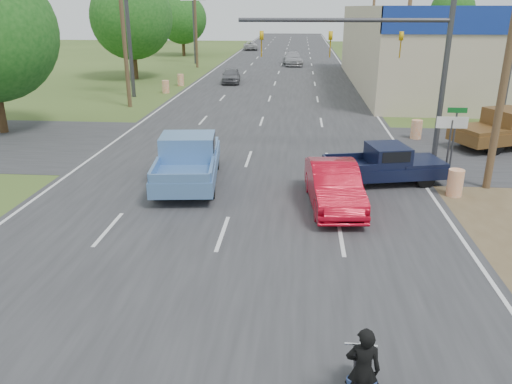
# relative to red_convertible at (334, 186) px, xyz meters

# --- Properties ---
(main_road) EXTENTS (15.00, 180.00, 0.02)m
(main_road) POSITION_rel_red_convertible_xyz_m (-3.50, 29.44, -0.75)
(main_road) COLOR #2D2D30
(main_road) RESTS_ON ground
(cross_road) EXTENTS (120.00, 10.00, 0.02)m
(cross_road) POSITION_rel_red_convertible_xyz_m (-3.50, 7.44, -0.75)
(cross_road) COLOR #2D2D30
(cross_road) RESTS_ON ground
(utility_pole_1) EXTENTS (2.00, 0.28, 10.00)m
(utility_pole_1) POSITION_rel_red_convertible_xyz_m (6.00, 2.44, 4.56)
(utility_pole_1) COLOR #4C3823
(utility_pole_1) RESTS_ON ground
(utility_pole_2) EXTENTS (2.00, 0.28, 10.00)m
(utility_pole_2) POSITION_rel_red_convertible_xyz_m (6.00, 20.44, 4.56)
(utility_pole_2) COLOR #4C3823
(utility_pole_2) RESTS_ON ground
(utility_pole_3) EXTENTS (2.00, 0.28, 10.00)m
(utility_pole_3) POSITION_rel_red_convertible_xyz_m (6.00, 38.44, 4.56)
(utility_pole_3) COLOR #4C3823
(utility_pole_3) RESTS_ON ground
(utility_pole_5) EXTENTS (2.00, 0.28, 10.00)m
(utility_pole_5) POSITION_rel_red_convertible_xyz_m (-13.00, 17.44, 4.56)
(utility_pole_5) COLOR #4C3823
(utility_pole_5) RESTS_ON ground
(utility_pole_6) EXTENTS (2.00, 0.28, 10.00)m
(utility_pole_6) POSITION_rel_red_convertible_xyz_m (-13.00, 41.44, 4.56)
(utility_pole_6) COLOR #4C3823
(utility_pole_6) RESTS_ON ground
(tree_1) EXTENTS (7.56, 7.56, 9.36)m
(tree_1) POSITION_rel_red_convertible_xyz_m (-17.00, 31.44, 4.82)
(tree_1) COLOR #422D19
(tree_1) RESTS_ON ground
(tree_2) EXTENTS (6.72, 6.72, 8.32)m
(tree_2) POSITION_rel_red_convertible_xyz_m (-17.70, 55.44, 4.20)
(tree_2) COLOR #422D19
(tree_2) RESTS_ON ground
(tree_5) EXTENTS (7.98, 7.98, 9.88)m
(tree_5) POSITION_rel_red_convertible_xyz_m (26.50, 84.44, 5.13)
(tree_5) COLOR #422D19
(tree_5) RESTS_ON ground
(tree_6) EXTENTS (8.82, 8.82, 10.92)m
(tree_6) POSITION_rel_red_convertible_xyz_m (-33.50, 84.44, 5.75)
(tree_6) COLOR #422D19
(tree_6) RESTS_ON ground
(barrel_0) EXTENTS (0.56, 0.56, 1.00)m
(barrel_0) POSITION_rel_red_convertible_xyz_m (4.50, 1.44, -0.26)
(barrel_0) COLOR orange
(barrel_0) RESTS_ON ground
(barrel_1) EXTENTS (0.56, 0.56, 1.00)m
(barrel_1) POSITION_rel_red_convertible_xyz_m (4.90, 9.94, -0.26)
(barrel_1) COLOR orange
(barrel_1) RESTS_ON ground
(barrel_2) EXTENTS (0.56, 0.56, 1.00)m
(barrel_2) POSITION_rel_red_convertible_xyz_m (-12.00, 23.44, -0.26)
(barrel_2) COLOR orange
(barrel_2) RESTS_ON ground
(barrel_3) EXTENTS (0.56, 0.56, 1.00)m
(barrel_3) POSITION_rel_red_convertible_xyz_m (-11.70, 27.44, -0.26)
(barrel_3) COLOR orange
(barrel_3) RESTS_ON ground
(pole_sign_left_far) EXTENTS (3.00, 0.35, 9.20)m
(pole_sign_left_far) POSITION_rel_red_convertible_xyz_m (-14.00, 45.44, 6.41)
(pole_sign_left_far) COLOR #3F3F44
(pole_sign_left_far) RESTS_ON ground
(lane_sign) EXTENTS (1.20, 0.08, 2.52)m
(lane_sign) POSITION_rel_red_convertible_xyz_m (4.70, 3.44, 1.15)
(lane_sign) COLOR #3F3F44
(lane_sign) RESTS_ON ground
(street_name_sign) EXTENTS (0.80, 0.08, 2.61)m
(street_name_sign) POSITION_rel_red_convertible_xyz_m (5.30, 4.94, 0.85)
(street_name_sign) COLOR #3F3F44
(street_name_sign) RESTS_ON ground
(signal_mast) EXTENTS (9.12, 0.40, 7.00)m
(signal_mast) POSITION_rel_red_convertible_xyz_m (2.32, 6.44, 4.05)
(signal_mast) COLOR #3F3F44
(signal_mast) RESTS_ON ground
(red_convertible) EXTENTS (2.01, 4.72, 1.51)m
(red_convertible) POSITION_rel_red_convertible_xyz_m (0.00, 0.00, 0.00)
(red_convertible) COLOR #B2081B
(red_convertible) RESTS_ON ground
(rider) EXTENTS (0.61, 0.42, 1.61)m
(rider) POSITION_rel_red_convertible_xyz_m (-0.10, -9.48, 0.05)
(rider) COLOR black
(rider) RESTS_ON ground
(blue_pickup) EXTENTS (2.85, 5.98, 1.91)m
(blue_pickup) POSITION_rel_red_convertible_xyz_m (-5.53, 2.16, 0.21)
(blue_pickup) COLOR black
(blue_pickup) RESTS_ON ground
(navy_pickup) EXTENTS (4.89, 2.77, 1.53)m
(navy_pickup) POSITION_rel_red_convertible_xyz_m (2.23, 2.69, 0.02)
(navy_pickup) COLOR black
(navy_pickup) RESTS_ON ground
(brown_pickup) EXTENTS (6.09, 4.33, 1.89)m
(brown_pickup) POSITION_rel_red_convertible_xyz_m (8.93, 8.60, 0.20)
(brown_pickup) COLOR black
(brown_pickup) RESTS_ON ground
(distant_car_grey) EXTENTS (1.91, 4.05, 1.34)m
(distant_car_grey) POSITION_rel_red_convertible_xyz_m (-7.47, 29.34, -0.09)
(distant_car_grey) COLOR slate
(distant_car_grey) RESTS_ON ground
(distant_car_silver) EXTENTS (2.65, 5.39, 1.51)m
(distant_car_silver) POSITION_rel_red_convertible_xyz_m (-2.16, 44.53, -0.00)
(distant_car_silver) COLOR #A8A8AC
(distant_car_silver) RESTS_ON ground
(distant_car_white) EXTENTS (2.73, 4.91, 1.30)m
(distant_car_white) POSITION_rel_red_convertible_xyz_m (-9.32, 66.56, -0.11)
(distant_car_white) COLOR #BBBBBB
(distant_car_white) RESTS_ON ground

